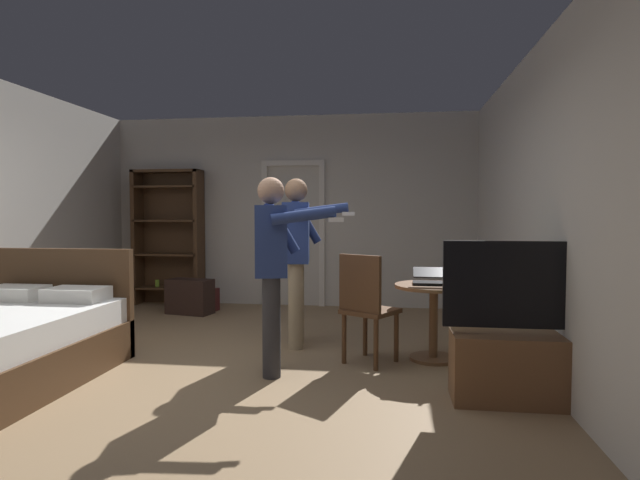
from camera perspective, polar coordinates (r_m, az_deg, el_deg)
name	(u,v)px	position (r m, az deg, el deg)	size (l,w,h in m)	color
ground_plane	(213,376)	(4.52, -11.78, -14.51)	(7.48, 7.48, 0.00)	#997A56
wall_back	(292,211)	(7.66, -3.14, 3.20)	(5.56, 0.12, 2.78)	beige
wall_right	(562,208)	(4.25, 25.17, 3.22)	(0.12, 7.04, 2.78)	beige
doorway_frame	(293,223)	(7.57, -2.97, 1.93)	(0.93, 0.08, 2.13)	white
bookshelf	(169,232)	(8.00, -16.34, 0.80)	(1.02, 0.32, 2.00)	#4C331E
tv_flatscreen	(518,354)	(4.01, 21.03, -11.70)	(1.06, 0.40, 1.16)	brown
side_table	(434,308)	(4.89, 12.44, -7.40)	(0.71, 0.71, 0.70)	brown
laptop	(431,279)	(4.81, 12.15, -4.27)	(0.33, 0.33, 0.16)	black
bottle_on_table	(451,273)	(4.78, 14.24, -3.59)	(0.06, 0.06, 0.27)	#262A29
wooden_chair	(366,304)	(4.65, 5.08, -7.06)	(0.58, 0.58, 0.99)	brown
person_blue_shirt	(273,261)	(4.34, -5.25, -2.33)	(0.80, 0.59, 1.65)	#333338
person_striped_shirt	(297,248)	(5.25, -2.52, -0.93)	(0.77, 0.63, 1.71)	tan
suitcase_dark	(196,299)	(7.45, -13.56, -6.41)	(0.59, 0.30, 0.31)	#4C1919
suitcase_small	(190,296)	(7.22, -14.18, -6.07)	(0.60, 0.30, 0.47)	black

